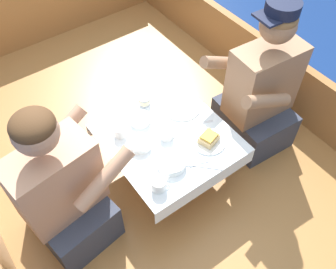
{
  "coord_description": "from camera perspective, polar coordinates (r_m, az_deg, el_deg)",
  "views": [
    {
      "loc": [
        -0.76,
        -1.11,
        2.26
      ],
      "look_at": [
        0.0,
        -0.06,
        0.69
      ],
      "focal_mm": 40.0,
      "sensor_mm": 36.0,
      "label": 1
    }
  ],
  "objects": [
    {
      "name": "ground_plane",
      "position": [
        2.63,
        -0.81,
        -8.73
      ],
      "size": [
        60.0,
        60.0,
        0.0
      ],
      "primitive_type": "plane",
      "color": "navy"
    },
    {
      "name": "boat_deck",
      "position": [
        2.5,
        -0.85,
        -6.93
      ],
      "size": [
        2.1,
        3.44,
        0.31
      ],
      "primitive_type": "cube",
      "color": "#9E6B38",
      "rests_on": "ground_plane"
    },
    {
      "name": "gunwale_starboard",
      "position": [
        2.73,
        16.95,
        8.13
      ],
      "size": [
        0.06,
        3.44,
        0.4
      ],
      "primitive_type": "cube",
      "color": "#936033",
      "rests_on": "boat_deck"
    },
    {
      "name": "bow_coaming",
      "position": [
        3.37,
        -18.65,
        17.23
      ],
      "size": [
        1.98,
        0.06,
        0.46
      ],
      "primitive_type": "cube",
      "color": "#936033",
      "rests_on": "boat_deck"
    },
    {
      "name": "cockpit_table",
      "position": [
        2.08,
        0.0,
        -1.04
      ],
      "size": [
        0.65,
        0.69,
        0.36
      ],
      "color": "#B2B2B7",
      "rests_on": "boat_deck"
    },
    {
      "name": "person_port",
      "position": [
        1.91,
        -15.81,
        -8.53
      ],
      "size": [
        0.56,
        0.5,
        0.93
      ],
      "rotation": [
        0.0,
        0.0,
        0.14
      ],
      "color": "#333847",
      "rests_on": "boat_deck"
    },
    {
      "name": "person_starboard",
      "position": [
        2.3,
        13.79,
        6.1
      ],
      "size": [
        0.54,
        0.47,
        0.99
      ],
      "rotation": [
        0.0,
        0.0,
        3.07
      ],
      "color": "#333847",
      "rests_on": "boat_deck"
    },
    {
      "name": "plate_sandwich",
      "position": [
        2.03,
        6.18,
        -1.04
      ],
      "size": [
        0.19,
        0.19,
        0.01
      ],
      "color": "white",
      "rests_on": "cockpit_table"
    },
    {
      "name": "plate_bread",
      "position": [
        2.19,
        2.11,
        4.15
      ],
      "size": [
        0.22,
        0.22,
        0.01
      ],
      "color": "white",
      "rests_on": "cockpit_table"
    },
    {
      "name": "sandwich",
      "position": [
        2.01,
        6.25,
        -0.56
      ],
      "size": [
        0.12,
        0.11,
        0.05
      ],
      "rotation": [
        0.0,
        0.0,
        0.29
      ],
      "color": "tan",
      "rests_on": "plate_sandwich"
    },
    {
      "name": "bowl_port_near",
      "position": [
        2.11,
        -4.24,
        2.34
      ],
      "size": [
        0.12,
        0.12,
        0.04
      ],
      "color": "white",
      "rests_on": "cockpit_table"
    },
    {
      "name": "bowl_starboard_near",
      "position": [
        1.99,
        -4.25,
        -1.41
      ],
      "size": [
        0.12,
        0.12,
        0.04
      ],
      "color": "white",
      "rests_on": "cockpit_table"
    },
    {
      "name": "bowl_center_far",
      "position": [
        1.91,
        0.53,
        -4.33
      ],
      "size": [
        0.15,
        0.15,
        0.04
      ],
      "color": "white",
      "rests_on": "cockpit_table"
    },
    {
      "name": "coffee_cup_port",
      "position": [
        2.03,
        -0.23,
        0.11
      ],
      "size": [
        0.1,
        0.07,
        0.05
      ],
      "color": "white",
      "rests_on": "cockpit_table"
    },
    {
      "name": "coffee_cup_starboard",
      "position": [
        1.83,
        -1.39,
        -7.54
      ],
      "size": [
        0.1,
        0.08,
        0.06
      ],
      "color": "white",
      "rests_on": "cockpit_table"
    },
    {
      "name": "coffee_cup_center",
      "position": [
        2.05,
        -7.32,
        0.54
      ],
      "size": [
        0.1,
        0.07,
        0.06
      ],
      "color": "white",
      "rests_on": "cockpit_table"
    },
    {
      "name": "tin_can",
      "position": [
        2.2,
        -3.62,
        5.15
      ],
      "size": [
        0.07,
        0.07,
        0.05
      ],
      "color": "silver",
      "rests_on": "cockpit_table"
    },
    {
      "name": "utensil_spoon_center",
      "position": [
        1.93,
        4.9,
        -4.79
      ],
      "size": [
        0.13,
        0.13,
        0.01
      ],
      "rotation": [
        0.0,
        0.0,
        2.34
      ],
      "color": "silver",
      "rests_on": "cockpit_table"
    },
    {
      "name": "utensil_knife_starboard",
      "position": [
        2.11,
        4.69,
        1.64
      ],
      "size": [
        0.16,
        0.07,
        0.0
      ],
      "rotation": [
        0.0,
        0.0,
        2.79
      ],
      "color": "silver",
      "rests_on": "cockpit_table"
    },
    {
      "name": "utensil_spoon_port",
      "position": [
        1.94,
        3.21,
        -4.59
      ],
      "size": [
        0.16,
        0.08,
        0.01
      ],
      "rotation": [
        0.0,
        0.0,
        2.74
      ],
      "color": "silver",
      "rests_on": "cockpit_table"
    }
  ]
}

